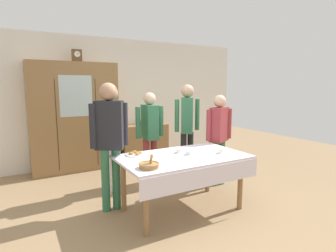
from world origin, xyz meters
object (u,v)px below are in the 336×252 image
(tea_cup_mid_left, at_px, (189,153))
(spoon_front_edge, at_px, (206,154))
(book_stack, at_px, (144,123))
(pastry_plate, at_px, (136,154))
(person_behind_table_left, at_px, (150,129))
(dining_table, at_px, (184,164))
(tea_cup_front_edge, at_px, (221,152))
(person_near_right_end, at_px, (110,134))
(person_behind_table_right, at_px, (112,129))
(bread_basket, at_px, (149,165))
(spoon_near_right, at_px, (184,158))
(bookshelf_low, at_px, (145,142))
(wall_cabinet, at_px, (75,117))
(tea_cup_far_left, at_px, (179,151))
(mantel_clock, at_px, (77,56))
(person_beside_shelf, at_px, (219,131))
(spoon_mid_right, at_px, (140,162))
(person_by_cabinet, at_px, (187,121))

(tea_cup_mid_left, distance_m, spoon_front_edge, 0.26)
(book_stack, xyz_separation_m, spoon_front_edge, (-0.28, -2.68, -0.08))
(pastry_plate, bearing_deg, person_behind_table_left, 53.65)
(dining_table, bearing_deg, pastry_plate, 144.39)
(dining_table, height_order, tea_cup_front_edge, tea_cup_front_edge)
(person_near_right_end, height_order, person_behind_table_right, person_near_right_end)
(bread_basket, height_order, pastry_plate, bread_basket)
(spoon_near_right, xyz_separation_m, person_behind_table_left, (0.13, 1.30, 0.19))
(bookshelf_low, xyz_separation_m, tea_cup_front_edge, (-0.10, -2.76, 0.39))
(pastry_plate, bearing_deg, dining_table, -35.61)
(bread_basket, distance_m, person_near_right_end, 0.83)
(bookshelf_low, xyz_separation_m, spoon_near_right, (-0.67, -2.72, 0.36))
(wall_cabinet, distance_m, spoon_front_edge, 2.92)
(tea_cup_mid_left, relative_size, person_behind_table_left, 0.08)
(tea_cup_far_left, distance_m, pastry_plate, 0.60)
(bookshelf_low, distance_m, tea_cup_front_edge, 2.79)
(tea_cup_mid_left, bearing_deg, wall_cabinet, 111.11)
(mantel_clock, distance_m, spoon_front_edge, 3.23)
(wall_cabinet, xyz_separation_m, tea_cup_mid_left, (0.99, -2.57, -0.28))
(tea_cup_far_left, relative_size, spoon_front_edge, 1.09)
(person_behind_table_right, bearing_deg, person_beside_shelf, -17.80)
(tea_cup_mid_left, distance_m, pastry_plate, 0.72)
(pastry_plate, xyz_separation_m, person_behind_table_right, (-0.10, 0.71, 0.26))
(mantel_clock, bearing_deg, person_behind_table_right, -83.33)
(wall_cabinet, relative_size, spoon_front_edge, 17.99)
(tea_cup_far_left, height_order, spoon_front_edge, tea_cup_far_left)
(book_stack, height_order, person_beside_shelf, person_beside_shelf)
(bookshelf_low, distance_m, person_beside_shelf, 2.19)
(spoon_front_edge, bearing_deg, tea_cup_mid_left, 166.17)
(dining_table, xyz_separation_m, spoon_mid_right, (-0.62, 0.03, 0.11))
(person_by_cabinet, bearing_deg, wall_cabinet, 139.09)
(spoon_near_right, relative_size, person_beside_shelf, 0.08)
(person_beside_shelf, bearing_deg, bookshelf_low, 101.70)
(mantel_clock, relative_size, tea_cup_far_left, 1.85)
(pastry_plate, height_order, spoon_front_edge, pastry_plate)
(tea_cup_front_edge, relative_size, pastry_plate, 0.46)
(tea_cup_far_left, bearing_deg, spoon_near_right, -105.91)
(spoon_front_edge, xyz_separation_m, person_behind_table_left, (-0.25, 1.26, 0.19))
(bookshelf_low, height_order, bread_basket, bread_basket)
(mantel_clock, bearing_deg, person_beside_shelf, -47.55)
(pastry_plate, distance_m, spoon_mid_right, 0.36)
(spoon_front_edge, xyz_separation_m, person_behind_table_right, (-0.97, 1.13, 0.27))
(tea_cup_mid_left, xyz_separation_m, person_beside_shelf, (0.96, 0.53, 0.14))
(person_by_cabinet, bearing_deg, tea_cup_far_left, -128.89)
(mantel_clock, height_order, tea_cup_mid_left, mantel_clock)
(mantel_clock, relative_size, tea_cup_front_edge, 1.85)
(tea_cup_mid_left, bearing_deg, pastry_plate, 150.04)
(bookshelf_low, height_order, person_behind_table_left, person_behind_table_left)
(tea_cup_front_edge, relative_size, tea_cup_mid_left, 1.00)
(tea_cup_mid_left, height_order, bread_basket, bread_basket)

